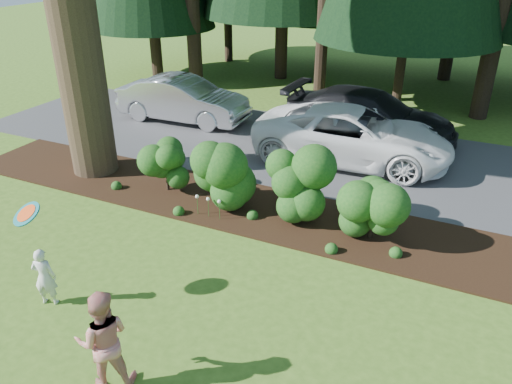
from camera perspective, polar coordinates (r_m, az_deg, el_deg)
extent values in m
plane|color=#3E611B|center=(10.18, -10.78, -9.42)|extent=(80.00, 80.00, 0.00)
cube|color=black|center=(12.49, -2.26, -1.44)|extent=(16.00, 2.50, 0.05)
cube|color=#38383A|center=(16.03, 4.74, 5.06)|extent=(22.00, 6.00, 0.03)
sphere|color=#164415|center=(13.13, -10.20, 2.69)|extent=(1.08, 1.08, 1.08)
cylinder|color=black|center=(13.34, -10.03, 0.69)|extent=(0.08, 0.08, 0.30)
sphere|color=#164415|center=(11.97, -3.74, 2.07)|extent=(1.35, 1.35, 1.35)
cylinder|color=black|center=(12.32, -3.63, -1.24)|extent=(0.08, 0.08, 0.30)
sphere|color=#164415|center=(11.59, 4.83, 0.55)|extent=(1.26, 1.26, 1.26)
cylinder|color=black|center=(11.90, 4.71, -2.37)|extent=(0.08, 0.08, 0.30)
sphere|color=#164415|center=(11.05, 13.19, -2.16)|extent=(1.17, 1.17, 1.17)
cylinder|color=black|center=(11.33, 12.90, -4.66)|extent=(0.08, 0.08, 0.30)
cylinder|color=#164415|center=(12.00, -6.69, -1.65)|extent=(0.01, 0.01, 0.50)
sphere|color=white|center=(11.88, -6.76, -0.51)|extent=(0.09, 0.09, 0.09)
cylinder|color=#164415|center=(11.86, -5.45, -1.95)|extent=(0.01, 0.01, 0.50)
sphere|color=white|center=(11.73, -5.51, -0.80)|extent=(0.09, 0.09, 0.09)
cylinder|color=#164415|center=(11.73, -4.18, -2.26)|extent=(0.01, 0.01, 0.50)
sphere|color=white|center=(11.60, -4.23, -1.09)|extent=(0.09, 0.09, 0.09)
imported|color=#B2B2B7|center=(18.42, -8.33, 10.43)|extent=(4.84, 1.86, 1.57)
imported|color=white|center=(14.97, 10.98, 6.38)|extent=(5.93, 3.07, 1.60)
imported|color=black|center=(16.76, 12.81, 8.47)|extent=(5.68, 2.50, 1.62)
imported|color=silver|center=(9.77, -23.02, -8.91)|extent=(0.49, 0.41, 1.16)
imported|color=red|center=(7.77, -17.05, -15.86)|extent=(1.01, 0.97, 1.63)
cylinder|color=#166E79|center=(9.27, -24.75, -2.30)|extent=(0.56, 0.47, 0.37)
cylinder|color=#F84E14|center=(9.26, -24.77, -2.22)|extent=(0.39, 0.33, 0.26)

